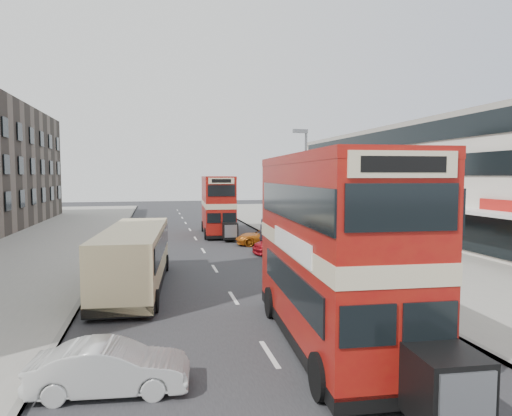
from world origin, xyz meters
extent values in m
plane|color=#28282B|center=(0.00, 0.00, 0.00)|extent=(160.00, 160.00, 0.00)
cube|color=#28282B|center=(0.00, 20.00, 0.01)|extent=(12.00, 90.00, 0.01)
cube|color=gray|center=(12.00, 20.00, 0.07)|extent=(12.00, 90.00, 0.15)
cube|color=gray|center=(-12.00, 20.00, 0.07)|extent=(12.00, 90.00, 0.15)
cube|color=gray|center=(-6.10, 20.00, 0.07)|extent=(0.20, 90.00, 0.16)
cube|color=gray|center=(6.10, 20.00, 0.07)|extent=(0.20, 90.00, 0.16)
cube|color=beige|center=(20.00, 22.00, 4.50)|extent=(8.00, 46.00, 9.00)
cube|color=black|center=(15.95, 22.00, 1.60)|extent=(0.10, 44.00, 2.40)
cube|color=gray|center=(20.00, 22.00, 9.10)|extent=(8.20, 46.20, 0.40)
cube|color=white|center=(15.10, 22.00, 3.00)|extent=(1.80, 44.00, 0.20)
cylinder|color=slate|center=(6.60, 18.00, 4.00)|extent=(0.16, 0.16, 8.00)
cube|color=slate|center=(6.20, 18.00, 8.00)|extent=(1.00, 0.20, 0.25)
cube|color=black|center=(2.03, 2.43, 0.38)|extent=(3.33, 8.89, 0.38)
cube|color=maroon|center=(2.03, 2.43, 1.69)|extent=(3.31, 8.89, 2.40)
cube|color=beige|center=(2.03, 2.43, 3.06)|extent=(3.35, 8.94, 0.49)
cube|color=maroon|center=(2.03, 2.43, 4.36)|extent=(3.31, 8.89, 2.29)
cube|color=maroon|center=(2.03, 2.43, 5.60)|extent=(3.33, 8.91, 0.27)
cube|color=black|center=(2.37, -2.63, 0.98)|extent=(1.40, 1.39, 1.42)
cube|color=black|center=(2.10, 27.93, 0.33)|extent=(2.86, 7.79, 0.33)
cube|color=maroon|center=(2.10, 27.93, 1.48)|extent=(2.84, 7.79, 2.11)
cube|color=beige|center=(2.10, 27.93, 2.68)|extent=(2.88, 7.83, 0.43)
cube|color=maroon|center=(2.10, 27.93, 3.83)|extent=(2.84, 7.79, 2.01)
cube|color=maroon|center=(2.10, 27.93, 4.91)|extent=(2.86, 7.81, 0.24)
cube|color=black|center=(2.43, 23.50, 0.86)|extent=(1.21, 1.21, 1.24)
cube|color=black|center=(-4.07, 10.49, 0.39)|extent=(3.18, 9.82, 0.39)
cube|color=beige|center=(-4.07, 10.49, 1.50)|extent=(3.16, 9.82, 2.51)
imported|color=beige|center=(-4.22, 0.65, 0.60)|extent=(3.77, 1.64, 1.20)
imported|color=#A7101B|center=(5.35, 17.71, 0.70)|extent=(4.86, 2.07, 1.40)
imported|color=#C46113|center=(4.68, 21.49, 0.60)|extent=(4.53, 2.51, 1.20)
imported|color=gray|center=(7.28, 15.54, 1.10)|extent=(0.81, 0.67, 1.90)
imported|color=gray|center=(3.81, 18.18, 0.50)|extent=(0.86, 1.97, 1.01)
imported|color=#212129|center=(3.81, 18.18, 1.33)|extent=(0.76, 0.54, 1.95)
camera|label=1|loc=(-3.12, -10.03, 5.13)|focal=31.29mm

